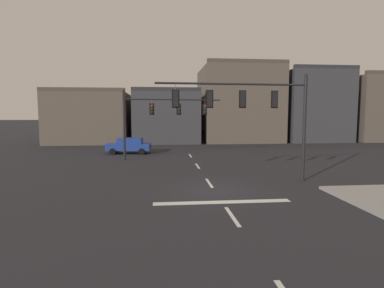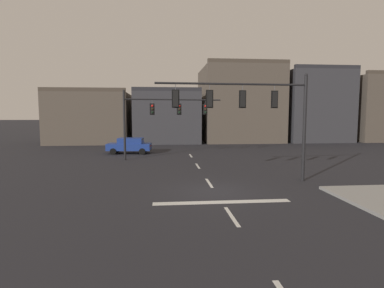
{
  "view_description": "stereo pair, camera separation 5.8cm",
  "coord_description": "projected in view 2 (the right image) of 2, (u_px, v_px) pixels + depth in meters",
  "views": [
    {
      "loc": [
        -2.78,
        -15.8,
        4.08
      ],
      "look_at": [
        -0.94,
        2.84,
        2.24
      ],
      "focal_mm": 29.0,
      "sensor_mm": 36.0,
      "label": 1
    },
    {
      "loc": [
        -2.72,
        -15.81,
        4.08
      ],
      "look_at": [
        -0.94,
        2.84,
        2.24
      ],
      "focal_mm": 29.0,
      "sensor_mm": 36.0,
      "label": 2
    }
  ],
  "objects": [
    {
      "name": "signal_mast_near_side",
      "position": [
        253.0,
        106.0,
        18.0
      ],
      "size": [
        8.99,
        0.61,
        6.45
      ],
      "color": "black",
      "rests_on": "ground"
    },
    {
      "name": "building_row",
      "position": [
        252.0,
        110.0,
        46.61
      ],
      "size": [
        52.64,
        11.38,
        11.27
      ],
      "color": "brown",
      "rests_on": "ground"
    },
    {
      "name": "signal_mast_far_side",
      "position": [
        159.0,
        113.0,
        27.67
      ],
      "size": [
        8.81,
        1.31,
        6.18
      ],
      "color": "black",
      "rests_on": "ground"
    },
    {
      "name": "lane_centreline",
      "position": [
        209.0,
        183.0,
        18.3
      ],
      "size": [
        0.16,
        26.4,
        0.01
      ],
      "color": "silver",
      "rests_on": "ground"
    },
    {
      "name": "stop_bar_paint",
      "position": [
        222.0,
        202.0,
        14.34
      ],
      "size": [
        6.4,
        0.5,
        0.01
      ],
      "primitive_type": "cube",
      "color": "silver",
      "rests_on": "ground"
    },
    {
      "name": "car_lot_nearside",
      "position": [
        130.0,
        145.0,
        31.78
      ],
      "size": [
        4.57,
        2.22,
        1.61
      ],
      "color": "navy",
      "rests_on": "ground"
    },
    {
      "name": "ground_plane",
      "position": [
        215.0,
        191.0,
        16.32
      ],
      "size": [
        400.0,
        400.0,
        0.0
      ],
      "primitive_type": "plane",
      "color": "#232328"
    }
  ]
}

